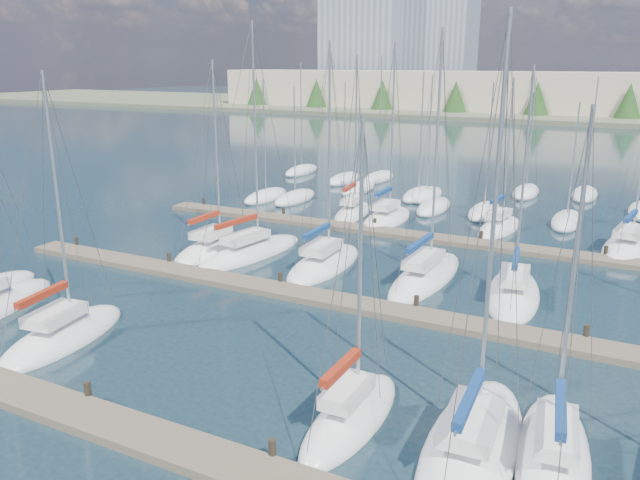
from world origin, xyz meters
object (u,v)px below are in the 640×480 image
at_px(sailboat_l, 513,294).
at_px(sailboat_q, 629,247).
at_px(sailboat_j, 324,263).
at_px(sailboat_d, 351,417).
at_px(sailboat_f, 553,457).
at_px(sailboat_n, 353,213).
at_px(sailboat_p, 499,228).
at_px(sailboat_o, 387,218).
at_px(sailboat_c, 63,336).
at_px(sailboat_e, 472,445).
at_px(sailboat_i, 250,252).
at_px(sailboat_k, 426,276).
at_px(sailboat_h, 215,248).

bearing_deg(sailboat_l, sailboat_q, 59.47).
bearing_deg(sailboat_j, sailboat_d, -62.12).
bearing_deg(sailboat_f, sailboat_n, 118.43).
bearing_deg(sailboat_p, sailboat_f, -67.72).
relative_size(sailboat_q, sailboat_f, 1.05).
bearing_deg(sailboat_o, sailboat_c, -101.59).
height_order(sailboat_q, sailboat_d, sailboat_q).
height_order(sailboat_f, sailboat_p, sailboat_p).
bearing_deg(sailboat_f, sailboat_o, 114.13).
distance_m(sailboat_f, sailboat_j, 20.93).
height_order(sailboat_j, sailboat_o, sailboat_o).
bearing_deg(sailboat_e, sailboat_c, 177.94).
bearing_deg(sailboat_i, sailboat_o, 78.50).
bearing_deg(sailboat_d, sailboat_n, 114.53).
height_order(sailboat_n, sailboat_i, sailboat_i).
height_order(sailboat_k, sailboat_p, sailboat_k).
height_order(sailboat_k, sailboat_i, sailboat_i).
distance_m(sailboat_p, sailboat_h, 21.26).
bearing_deg(sailboat_p, sailboat_j, -112.39).
height_order(sailboat_n, sailboat_p, sailboat_n).
relative_size(sailboat_k, sailboat_h, 1.13).
bearing_deg(sailboat_j, sailboat_l, -2.15).
bearing_deg(sailboat_f, sailboat_e, -175.14).
bearing_deg(sailboat_l, sailboat_j, 171.90).
bearing_deg(sailboat_q, sailboat_n, -172.35).
relative_size(sailboat_q, sailboat_h, 0.95).
bearing_deg(sailboat_o, sailboat_l, -47.01).
height_order(sailboat_c, sailboat_k, sailboat_k).
bearing_deg(sailboat_d, sailboat_k, 98.80).
distance_m(sailboat_f, sailboat_i, 25.03).
xyz_separation_m(sailboat_d, sailboat_j, (-8.66, 15.08, -0.01)).
xyz_separation_m(sailboat_c, sailboat_n, (1.89, 27.97, 0.02)).
height_order(sailboat_o, sailboat_e, sailboat_e).
bearing_deg(sailboat_e, sailboat_f, 9.20).
distance_m(sailboat_f, sailboat_e, 2.49).
distance_m(sailboat_i, sailboat_o, 13.52).
bearing_deg(sailboat_n, sailboat_q, -8.89).
bearing_deg(sailboat_f, sailboat_q, 80.22).
relative_size(sailboat_d, sailboat_o, 0.79).
bearing_deg(sailboat_d, sailboat_i, 133.53).
height_order(sailboat_k, sailboat_n, sailboat_k).
bearing_deg(sailboat_o, sailboat_f, -60.12).
distance_m(sailboat_k, sailboat_f, 17.32).
distance_m(sailboat_c, sailboat_j, 16.00).
relative_size(sailboat_l, sailboat_h, 0.98).
distance_m(sailboat_k, sailboat_n, 16.23).
height_order(sailboat_q, sailboat_l, sailboat_l).
relative_size(sailboat_k, sailboat_j, 1.04).
height_order(sailboat_l, sailboat_n, sailboat_n).
distance_m(sailboat_q, sailboat_f, 27.01).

